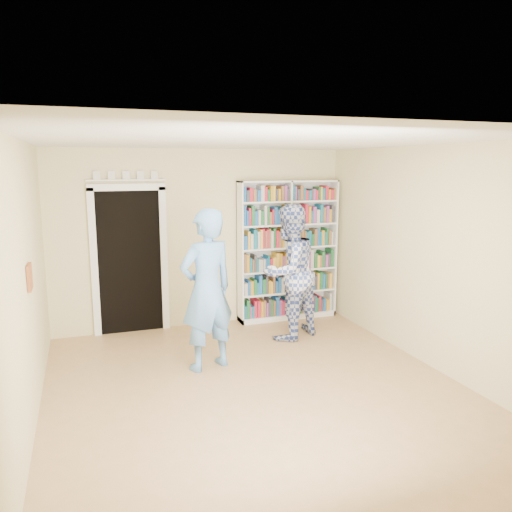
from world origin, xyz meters
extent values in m
plane|color=#A88251|center=(0.00, 0.00, 0.00)|extent=(5.00, 5.00, 0.00)
plane|color=white|center=(0.00, 0.00, 2.70)|extent=(5.00, 5.00, 0.00)
plane|color=beige|center=(0.00, 2.50, 1.35)|extent=(4.50, 0.00, 4.50)
plane|color=beige|center=(-2.25, 0.00, 1.35)|extent=(0.00, 5.00, 5.00)
plane|color=beige|center=(2.25, 0.00, 1.35)|extent=(0.00, 5.00, 5.00)
cube|color=white|center=(1.35, 2.34, 1.11)|extent=(1.62, 0.30, 2.23)
cube|color=white|center=(1.35, 2.34, 1.11)|extent=(0.03, 0.30, 2.23)
cube|color=black|center=(-1.10, 2.48, 1.05)|extent=(0.90, 0.03, 2.10)
cube|color=white|center=(-1.60, 2.47, 1.05)|extent=(0.10, 0.06, 2.20)
cube|color=white|center=(-0.60, 2.47, 1.05)|extent=(0.10, 0.06, 2.20)
cube|color=white|center=(-1.10, 2.47, 2.15)|extent=(1.10, 0.06, 0.10)
cube|color=white|center=(-1.10, 2.46, 2.25)|extent=(1.10, 0.08, 0.02)
cube|color=brown|center=(-2.23, 0.20, 1.40)|extent=(0.03, 0.25, 0.25)
imported|color=#649CDE|center=(-0.36, 0.76, 0.98)|extent=(0.83, 0.67, 1.96)
imported|color=#314798|center=(1.00, 1.47, 0.96)|extent=(1.16, 1.06, 1.93)
cube|color=white|center=(1.11, 1.25, 1.05)|extent=(0.22, 0.06, 0.31)
camera|label=1|loc=(-1.72, -4.91, 2.44)|focal=35.00mm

